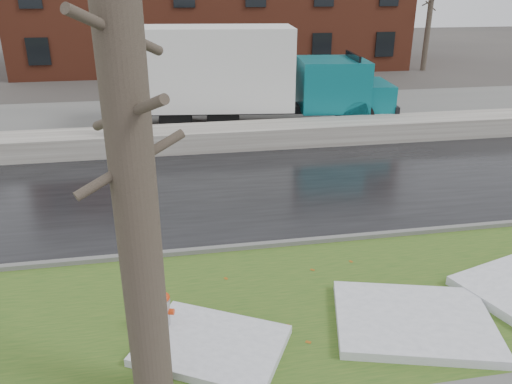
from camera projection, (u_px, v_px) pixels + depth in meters
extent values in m
plane|color=#47423D|center=(263.00, 273.00, 10.13)|extent=(120.00, 120.00, 0.00)
cube|color=#2A4F1A|center=(276.00, 308.00, 8.99)|extent=(60.00, 4.50, 0.04)
cube|color=black|center=(233.00, 190.00, 14.22)|extent=(60.00, 7.00, 0.03)
cube|color=slate|center=(206.00, 118.00, 21.95)|extent=(60.00, 9.00, 0.03)
cube|color=slate|center=(254.00, 246.00, 11.02)|extent=(60.00, 0.15, 0.14)
cube|color=beige|center=(217.00, 137.00, 17.90)|extent=(60.00, 1.60, 0.75)
cylinder|color=brown|center=(92.00, 23.00, 31.54)|extent=(0.36, 0.36, 6.50)
cylinder|color=brown|center=(90.00, 7.00, 31.18)|extent=(0.84, 1.62, 0.73)
cylinder|color=brown|center=(91.00, 17.00, 31.41)|extent=(1.40, 0.61, 0.63)
cylinder|color=brown|center=(429.00, 21.00, 33.37)|extent=(0.36, 0.36, 6.50)
cylinder|color=brown|center=(431.00, 6.00, 33.00)|extent=(0.84, 1.62, 0.73)
cylinder|color=brown|center=(429.00, 15.00, 33.23)|extent=(1.40, 0.61, 0.63)
cylinder|color=#A8AAB0|center=(163.00, 314.00, 8.24)|extent=(0.27, 0.27, 0.66)
ellipsoid|color=red|center=(162.00, 297.00, 8.11)|extent=(0.32, 0.32, 0.15)
cylinder|color=red|center=(162.00, 293.00, 8.08)|extent=(0.06, 0.06, 0.05)
cylinder|color=red|center=(155.00, 310.00, 8.23)|extent=(0.12, 0.13, 0.10)
cylinder|color=red|center=(171.00, 312.00, 8.20)|extent=(0.12, 0.13, 0.10)
cylinder|color=#A8AAB0|center=(166.00, 306.00, 8.34)|extent=(0.16, 0.13, 0.13)
cylinder|color=brown|center=(132.00, 171.00, 5.77)|extent=(0.60, 0.60, 6.73)
cylinder|color=brown|center=(127.00, 114.00, 5.51)|extent=(0.97, 1.48, 0.70)
cylinder|color=brown|center=(118.00, 32.00, 5.18)|extent=(0.91, 1.30, 0.63)
cylinder|color=brown|center=(132.00, 164.00, 5.73)|extent=(1.30, 0.73, 0.60)
cube|color=black|center=(251.00, 108.00, 20.49)|extent=(9.27, 2.28, 0.25)
cube|color=white|center=(214.00, 67.00, 19.78)|extent=(6.52, 3.62, 3.10)
cube|color=#0C6973|center=(332.00, 84.00, 20.29)|extent=(2.97, 3.07, 1.95)
cube|color=#0C6973|center=(371.00, 95.00, 20.55)|extent=(1.68, 2.68, 1.03)
cube|color=black|center=(352.00, 66.00, 20.07)|extent=(0.38, 2.29, 1.03)
cube|color=black|center=(122.00, 119.00, 20.36)|extent=(2.12, 1.61, 0.77)
cylinder|color=black|center=(358.00, 117.00, 19.63)|extent=(1.30, 0.50, 1.26)
cylinder|color=black|center=(344.00, 104.00, 21.86)|extent=(1.30, 0.50, 1.26)
cylinder|color=black|center=(223.00, 119.00, 19.36)|extent=(1.30, 0.50, 1.26)
cylinder|color=black|center=(224.00, 105.00, 21.59)|extent=(1.30, 0.50, 1.26)
cylinder|color=black|center=(176.00, 119.00, 19.27)|extent=(1.30, 0.50, 1.26)
cylinder|color=black|center=(181.00, 106.00, 21.50)|extent=(1.30, 0.50, 1.26)
imported|color=black|center=(120.00, 108.00, 16.32)|extent=(0.81, 0.65, 1.92)
cube|color=white|center=(414.00, 321.00, 8.49)|extent=(3.04, 2.63, 0.16)
cube|color=white|center=(212.00, 345.00, 7.92)|extent=(2.70, 2.47, 0.14)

